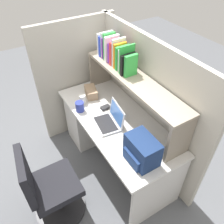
% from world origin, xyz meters
% --- Properties ---
extents(ground_plane, '(8.00, 8.00, 0.00)m').
position_xyz_m(ground_plane, '(0.00, 0.00, 0.00)').
color(ground_plane, '#595B60').
extents(desk, '(1.60, 0.70, 0.73)m').
position_xyz_m(desk, '(-0.39, 0.00, 0.40)').
color(desk, silver).
rests_on(desk, ground_plane).
extents(cubicle_partition_rear, '(1.84, 0.05, 1.55)m').
position_xyz_m(cubicle_partition_rear, '(0.00, 0.38, 0.78)').
color(cubicle_partition_rear, '#B2ADA0').
rests_on(cubicle_partition_rear, ground_plane).
extents(cubicle_partition_left, '(0.05, 1.06, 1.55)m').
position_xyz_m(cubicle_partition_left, '(-0.85, -0.05, 0.78)').
color(cubicle_partition_left, '#B2ADA0').
rests_on(cubicle_partition_left, ground_plane).
extents(overhead_hutch, '(1.44, 0.28, 0.45)m').
position_xyz_m(overhead_hutch, '(0.00, 0.20, 1.08)').
color(overhead_hutch, gray).
rests_on(overhead_hutch, desk).
extents(reference_books_on_shelf, '(0.58, 0.19, 0.29)m').
position_xyz_m(reference_books_on_shelf, '(-0.34, 0.20, 1.31)').
color(reference_books_on_shelf, white).
rests_on(reference_books_on_shelf, overhead_hutch).
extents(laptop, '(0.34, 0.29, 0.22)m').
position_xyz_m(laptop, '(0.03, -0.09, 0.78)').
color(laptop, '#B7BABF').
rests_on(laptop, desk).
extents(backpack, '(0.30, 0.22, 0.25)m').
position_xyz_m(backpack, '(0.57, -0.09, 0.85)').
color(backpack, navy).
rests_on(backpack, desk).
extents(computer_mouse, '(0.06, 0.11, 0.03)m').
position_xyz_m(computer_mouse, '(-0.21, -0.01, 0.75)').
color(computer_mouse, '#262628').
rests_on(computer_mouse, desk).
extents(paper_cup, '(0.08, 0.08, 0.11)m').
position_xyz_m(paper_cup, '(-0.43, -0.18, 0.78)').
color(paper_cup, white).
rests_on(paper_cup, desk).
extents(tissue_box, '(0.24, 0.17, 0.10)m').
position_xyz_m(tissue_box, '(-0.51, -0.03, 0.78)').
color(tissue_box, '#9E7F60').
rests_on(tissue_box, desk).
extents(snack_canister, '(0.10, 0.10, 0.11)m').
position_xyz_m(snack_canister, '(-0.33, -0.27, 0.79)').
color(snack_canister, navy).
rests_on(snack_canister, desk).
extents(office_chair, '(0.52, 0.52, 0.93)m').
position_xyz_m(office_chair, '(0.23, -0.88, 0.39)').
color(office_chair, black).
rests_on(office_chair, ground_plane).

